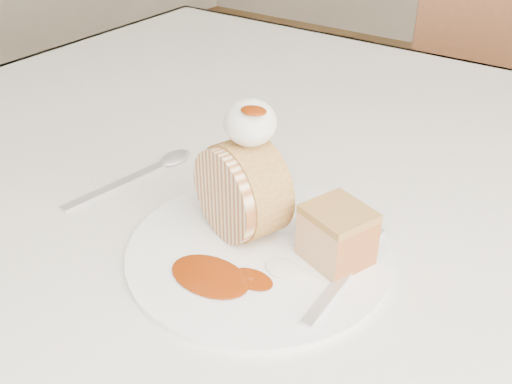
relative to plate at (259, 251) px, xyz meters
The scene contains 9 objects.
table 0.22m from the plate, 73.73° to the left, with size 1.40×0.90×0.75m.
plate is the anchor object (origin of this frame).
roulade_slice 0.06m from the plate, 153.58° to the left, with size 0.09×0.09×0.05m, color beige.
cake_chunk 0.07m from the plate, 23.06° to the left, with size 0.05×0.05×0.05m, color #BF8B48.
whipped_cream 0.12m from the plate, 137.25° to the left, with size 0.05×0.05×0.04m, color white.
caramel_drizzle 0.14m from the plate, 138.11° to the left, with size 0.02×0.02×0.01m, color #782605.
caramel_pool 0.06m from the plate, 100.65° to the right, with size 0.08×0.05×0.00m, color #782605, non-canonical shape.
fork 0.08m from the plate, ahead, with size 0.02×0.14×0.00m, color silver.
spoon 0.19m from the plate, behind, with size 0.02×0.16×0.00m, color silver.
Camera 1 is at (0.18, -0.33, 1.08)m, focal length 40.00 mm.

